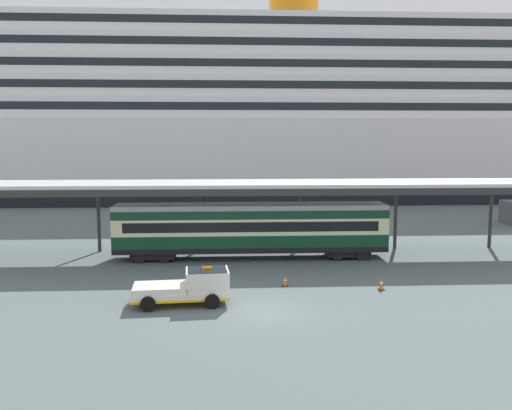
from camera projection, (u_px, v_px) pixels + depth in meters
ground_plane at (266, 312)px, 27.26m from camera, size 400.00×400.00×0.00m
cruise_ship at (258, 120)px, 82.27m from camera, size 152.20×27.13×35.14m
platform_canopy at (251, 185)px, 39.29m from camera, size 47.75×5.89×5.71m
train_carriage at (251, 228)px, 39.26m from camera, size 20.09×2.81×4.11m
service_truck at (190, 286)px, 28.45m from camera, size 5.34×2.57×2.02m
traffic_cone_near at (381, 284)px, 31.16m from camera, size 0.36×0.36×0.77m
traffic_cone_mid at (285, 281)px, 32.05m from camera, size 0.36×0.36×0.62m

